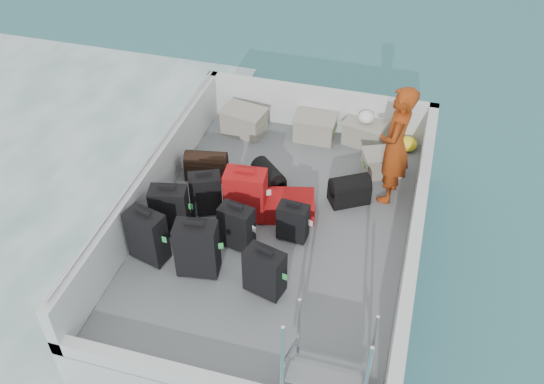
{
  "coord_description": "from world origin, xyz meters",
  "views": [
    {
      "loc": [
        1.48,
        -5.51,
        6.11
      ],
      "look_at": [
        -0.14,
        0.26,
        1.0
      ],
      "focal_mm": 40.0,
      "sensor_mm": 36.0,
      "label": 1
    }
  ],
  "objects_px": {
    "suitcase_5": "(246,195)",
    "crate_1": "(315,128)",
    "suitcase_2": "(206,194)",
    "suitcase_6": "(265,272)",
    "suitcase_8": "(288,206)",
    "suitcase_7": "(293,223)",
    "crate_3": "(382,164)",
    "crate_2": "(364,133)",
    "passenger": "(395,146)",
    "suitcase_0": "(147,237)",
    "suitcase_4": "(237,227)",
    "suitcase_1": "(170,211)",
    "suitcase_3": "(197,249)",
    "crate_0": "(244,122)"
  },
  "relations": [
    {
      "from": "suitcase_2",
      "to": "suitcase_3",
      "type": "distance_m",
      "value": 1.09
    },
    {
      "from": "suitcase_3",
      "to": "crate_3",
      "type": "xyz_separation_m",
      "value": [
        1.85,
        2.51,
        -0.21
      ]
    },
    {
      "from": "crate_1",
      "to": "crate_3",
      "type": "height_order",
      "value": "crate_1"
    },
    {
      "from": "suitcase_6",
      "to": "suitcase_7",
      "type": "height_order",
      "value": "suitcase_6"
    },
    {
      "from": "suitcase_0",
      "to": "suitcase_6",
      "type": "xyz_separation_m",
      "value": [
        1.51,
        -0.13,
        -0.05
      ]
    },
    {
      "from": "suitcase_6",
      "to": "crate_1",
      "type": "bearing_deg",
      "value": 106.91
    },
    {
      "from": "suitcase_5",
      "to": "crate_2",
      "type": "bearing_deg",
      "value": 54.17
    },
    {
      "from": "suitcase_5",
      "to": "crate_1",
      "type": "relative_size",
      "value": 1.21
    },
    {
      "from": "suitcase_2",
      "to": "suitcase_7",
      "type": "bearing_deg",
      "value": -32.37
    },
    {
      "from": "suitcase_1",
      "to": "crate_2",
      "type": "bearing_deg",
      "value": 39.32
    },
    {
      "from": "suitcase_0",
      "to": "suitcase_3",
      "type": "height_order",
      "value": "suitcase_3"
    },
    {
      "from": "crate_3",
      "to": "suitcase_3",
      "type": "bearing_deg",
      "value": -126.45
    },
    {
      "from": "suitcase_8",
      "to": "crate_0",
      "type": "distance_m",
      "value": 2.02
    },
    {
      "from": "suitcase_0",
      "to": "crate_2",
      "type": "xyz_separation_m",
      "value": [
        2.15,
        3.12,
        -0.18
      ]
    },
    {
      "from": "crate_1",
      "to": "suitcase_3",
      "type": "bearing_deg",
      "value": -103.26
    },
    {
      "from": "suitcase_2",
      "to": "suitcase_7",
      "type": "height_order",
      "value": "suitcase_2"
    },
    {
      "from": "crate_3",
      "to": "passenger",
      "type": "bearing_deg",
      "value": -72.62
    },
    {
      "from": "suitcase_0",
      "to": "crate_0",
      "type": "relative_size",
      "value": 1.15
    },
    {
      "from": "crate_0",
      "to": "suitcase_4",
      "type": "bearing_deg",
      "value": -74.28
    },
    {
      "from": "suitcase_4",
      "to": "suitcase_0",
      "type": "bearing_deg",
      "value": -142.3
    },
    {
      "from": "suitcase_2",
      "to": "suitcase_6",
      "type": "relative_size",
      "value": 0.97
    },
    {
      "from": "crate_2",
      "to": "passenger",
      "type": "xyz_separation_m",
      "value": [
        0.52,
        -1.15,
        0.68
      ]
    },
    {
      "from": "suitcase_3",
      "to": "suitcase_4",
      "type": "relative_size",
      "value": 1.23
    },
    {
      "from": "suitcase_1",
      "to": "suitcase_2",
      "type": "height_order",
      "value": "suitcase_1"
    },
    {
      "from": "crate_0",
      "to": "crate_1",
      "type": "bearing_deg",
      "value": 7.1
    },
    {
      "from": "crate_1",
      "to": "suitcase_8",
      "type": "bearing_deg",
      "value": -88.85
    },
    {
      "from": "suitcase_4",
      "to": "crate_0",
      "type": "distance_m",
      "value": 2.5
    },
    {
      "from": "suitcase_5",
      "to": "passenger",
      "type": "relative_size",
      "value": 0.43
    },
    {
      "from": "suitcase_4",
      "to": "suitcase_6",
      "type": "height_order",
      "value": "suitcase_6"
    },
    {
      "from": "suitcase_3",
      "to": "passenger",
      "type": "height_order",
      "value": "passenger"
    },
    {
      "from": "suitcase_7",
      "to": "crate_3",
      "type": "bearing_deg",
      "value": 64.99
    },
    {
      "from": "suitcase_0",
      "to": "suitcase_7",
      "type": "bearing_deg",
      "value": 41.59
    },
    {
      "from": "suitcase_3",
      "to": "crate_0",
      "type": "xyz_separation_m",
      "value": [
        -0.37,
        2.95,
        -0.19
      ]
    },
    {
      "from": "suitcase_2",
      "to": "passenger",
      "type": "relative_size",
      "value": 0.35
    },
    {
      "from": "crate_3",
      "to": "passenger",
      "type": "distance_m",
      "value": 0.86
    },
    {
      "from": "suitcase_5",
      "to": "crate_1",
      "type": "xyz_separation_m",
      "value": [
        0.48,
        2.0,
        -0.18
      ]
    },
    {
      "from": "suitcase_8",
      "to": "passenger",
      "type": "bearing_deg",
      "value": -73.25
    },
    {
      "from": "suitcase_1",
      "to": "suitcase_7",
      "type": "xyz_separation_m",
      "value": [
        1.53,
        0.29,
        -0.08
      ]
    },
    {
      "from": "suitcase_6",
      "to": "crate_0",
      "type": "xyz_separation_m",
      "value": [
        -1.22,
        3.03,
        -0.12
      ]
    },
    {
      "from": "suitcase_7",
      "to": "passenger",
      "type": "distance_m",
      "value": 1.68
    },
    {
      "from": "suitcase_1",
      "to": "suitcase_3",
      "type": "bearing_deg",
      "value": -56.03
    },
    {
      "from": "suitcase_5",
      "to": "crate_1",
      "type": "height_order",
      "value": "suitcase_5"
    },
    {
      "from": "suitcase_1",
      "to": "suitcase_2",
      "type": "relative_size",
      "value": 1.15
    },
    {
      "from": "suitcase_5",
      "to": "passenger",
      "type": "distance_m",
      "value": 2.04
    },
    {
      "from": "suitcase_3",
      "to": "passenger",
      "type": "relative_size",
      "value": 0.44
    },
    {
      "from": "crate_2",
      "to": "suitcase_6",
      "type": "bearing_deg",
      "value": -101.11
    },
    {
      "from": "suitcase_6",
      "to": "suitcase_5",
      "type": "bearing_deg",
      "value": 131.77
    },
    {
      "from": "passenger",
      "to": "suitcase_8",
      "type": "bearing_deg",
      "value": -54.26
    },
    {
      "from": "suitcase_8",
      "to": "crate_1",
      "type": "relative_size",
      "value": 1.17
    },
    {
      "from": "suitcase_8",
      "to": "crate_2",
      "type": "xyz_separation_m",
      "value": [
        0.72,
        1.89,
        0.04
      ]
    }
  ]
}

